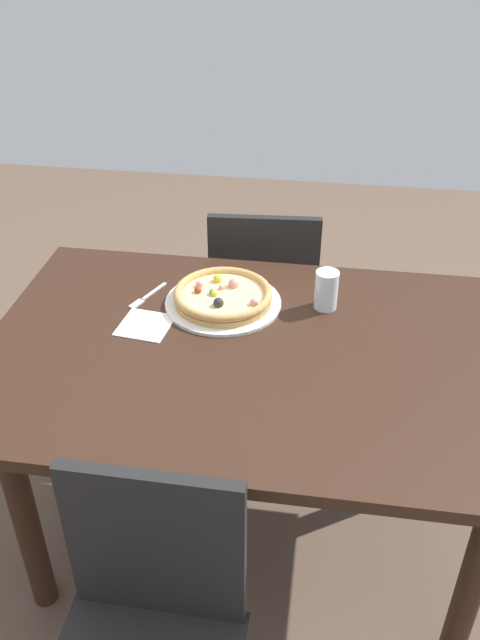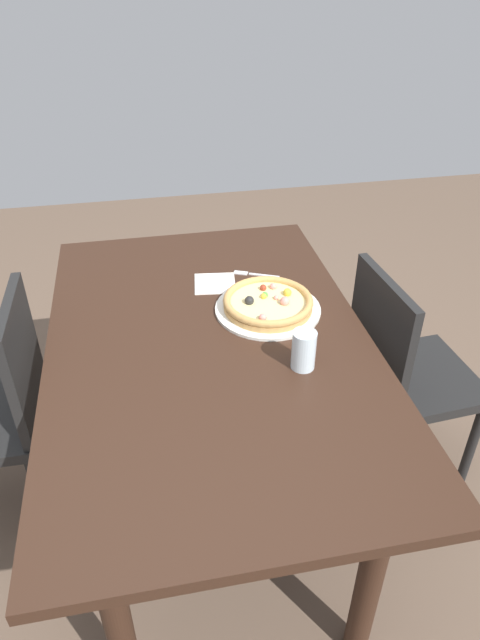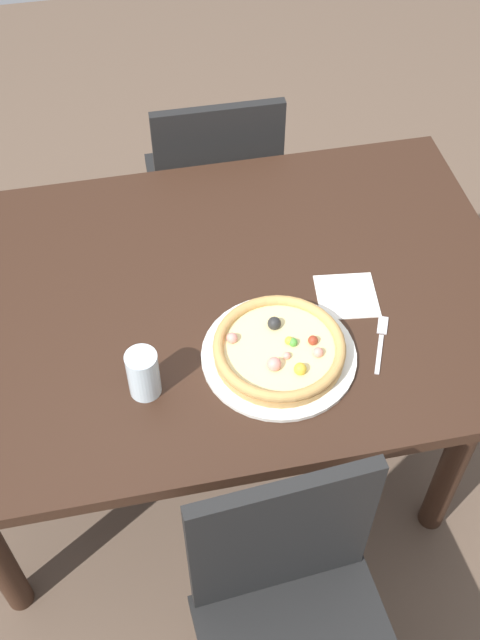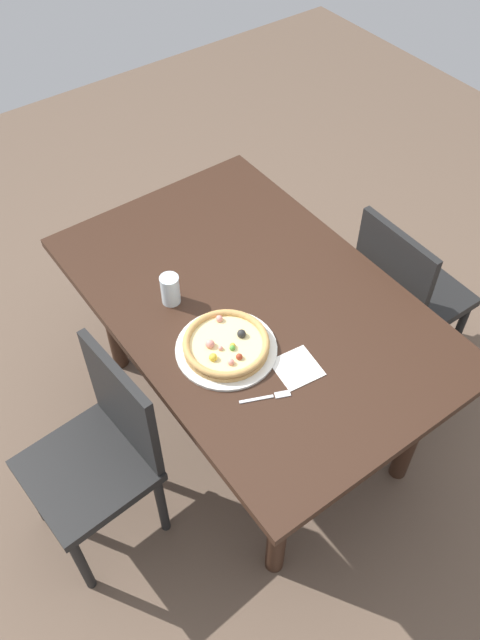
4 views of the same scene
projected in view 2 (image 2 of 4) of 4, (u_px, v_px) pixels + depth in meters
ground_plane at (216, 501)px, 2.11m from camera, size 6.00×6.00×0.00m
dining_table at (211, 367)px, 1.74m from camera, size 1.49×0.96×0.75m
chair_near at (403, 371)px, 2.00m from camera, size 0.43×0.43×0.86m
plate at (268, 309)px, 1.82m from camera, size 0.34×0.34×0.01m
pizza at (268, 302)px, 1.80m from camera, size 0.29×0.29×0.05m
fork at (252, 274)px, 2.01m from camera, size 0.08×0.16×0.00m
drinking_glass at (304, 350)px, 1.55m from camera, size 0.07×0.07×0.12m
napkin at (215, 283)px, 1.96m from camera, size 0.16×0.16×0.00m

